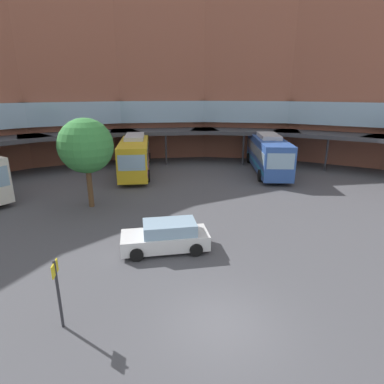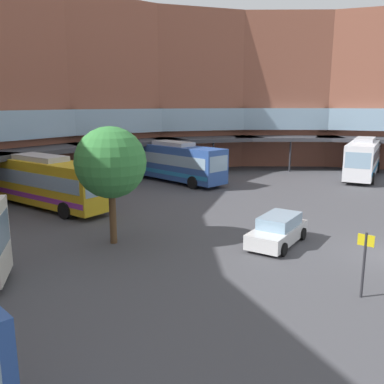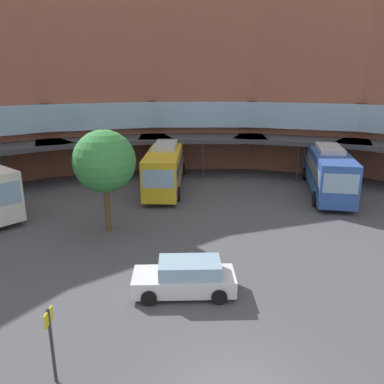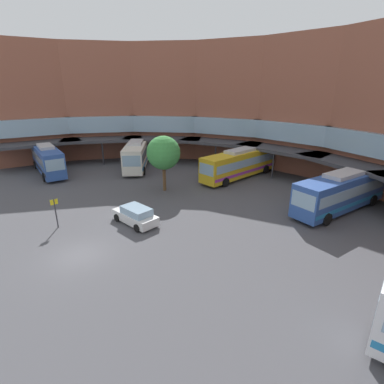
{
  "view_description": "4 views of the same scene",
  "coord_description": "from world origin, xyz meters",
  "px_view_note": "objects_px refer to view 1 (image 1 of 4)",
  "views": [
    {
      "loc": [
        -2.42,
        -9.05,
        7.85
      ],
      "look_at": [
        0.36,
        9.13,
        1.99
      ],
      "focal_mm": 29.89,
      "sensor_mm": 36.0,
      "label": 1
    },
    {
      "loc": [
        -21.27,
        -2.19,
        7.29
      ],
      "look_at": [
        -1.99,
        10.9,
        2.27
      ],
      "focal_mm": 38.8,
      "sensor_mm": 36.0,
      "label": 2
    },
    {
      "loc": [
        -1.35,
        -9.23,
        9.1
      ],
      "look_at": [
        -1.13,
        12.57,
        2.57
      ],
      "focal_mm": 36.41,
      "sensor_mm": 36.0,
      "label": 3
    },
    {
      "loc": [
        18.41,
        -7.3,
        11.36
      ],
      "look_at": [
        -1.13,
        12.33,
        1.28
      ],
      "focal_mm": 27.85,
      "sensor_mm": 36.0,
      "label": 4
    }
  ],
  "objects_px": {
    "parked_car": "(166,237)",
    "stop_sign_post": "(58,287)",
    "plaza_tree": "(86,146)",
    "bus_0": "(135,153)",
    "bus_2": "(268,153)"
  },
  "relations": [
    {
      "from": "stop_sign_post",
      "to": "bus_2",
      "type": "bearing_deg",
      "value": 53.04
    },
    {
      "from": "bus_2",
      "to": "stop_sign_post",
      "type": "height_order",
      "value": "bus_2"
    },
    {
      "from": "parked_car",
      "to": "stop_sign_post",
      "type": "relative_size",
      "value": 1.72
    },
    {
      "from": "parked_car",
      "to": "plaza_tree",
      "type": "relative_size",
      "value": 0.72
    },
    {
      "from": "plaza_tree",
      "to": "stop_sign_post",
      "type": "relative_size",
      "value": 2.38
    },
    {
      "from": "bus_2",
      "to": "parked_car",
      "type": "relative_size",
      "value": 2.63
    },
    {
      "from": "stop_sign_post",
      "to": "parked_car",
      "type": "bearing_deg",
      "value": 51.88
    },
    {
      "from": "bus_0",
      "to": "stop_sign_post",
      "type": "xyz_separation_m",
      "value": [
        -2.23,
        -22.3,
        -0.29
      ]
    },
    {
      "from": "parked_car",
      "to": "stop_sign_post",
      "type": "distance_m",
      "value": 6.52
    },
    {
      "from": "parked_car",
      "to": "stop_sign_post",
      "type": "height_order",
      "value": "stop_sign_post"
    },
    {
      "from": "bus_0",
      "to": "bus_2",
      "type": "distance_m",
      "value": 13.22
    },
    {
      "from": "bus_0",
      "to": "plaza_tree",
      "type": "relative_size",
      "value": 1.98
    },
    {
      "from": "parked_car",
      "to": "plaza_tree",
      "type": "distance_m",
      "value": 9.38
    },
    {
      "from": "bus_2",
      "to": "plaza_tree",
      "type": "relative_size",
      "value": 1.89
    },
    {
      "from": "bus_0",
      "to": "parked_car",
      "type": "distance_m",
      "value": 17.34
    }
  ]
}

